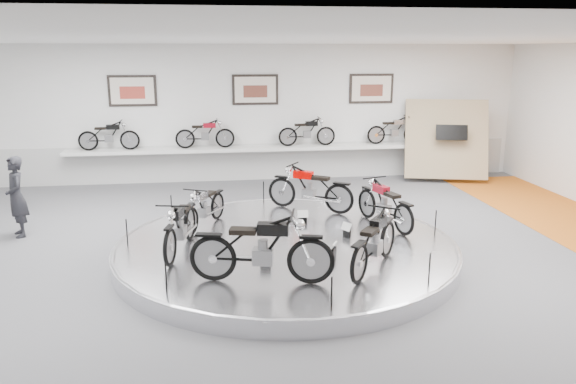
{
  "coord_description": "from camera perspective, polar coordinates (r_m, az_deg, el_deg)",
  "views": [
    {
      "loc": [
        -1.35,
        -9.64,
        3.8
      ],
      "look_at": [
        0.08,
        0.6,
        1.2
      ],
      "focal_mm": 35.0,
      "sensor_mm": 36.0,
      "label": 1
    }
  ],
  "objects": [
    {
      "name": "wall_back",
      "position": [
        16.79,
        -3.32,
        7.97
      ],
      "size": [
        16.0,
        0.0,
        16.0
      ],
      "primitive_type": "plane",
      "rotation": [
        1.57,
        0.0,
        0.0
      ],
      "color": "white",
      "rests_on": "floor"
    },
    {
      "name": "bike_d",
      "position": [
        10.14,
        -10.91,
        -3.37
      ],
      "size": [
        0.94,
        1.77,
        0.99
      ],
      "primitive_type": null,
      "rotation": [
        0.0,
        0.0,
        4.5
      ],
      "color": "black",
      "rests_on": "display_platform"
    },
    {
      "name": "platform_rim",
      "position": [
        10.63,
        -0.2,
        -5.26
      ],
      "size": [
        6.4,
        6.4,
        0.1
      ],
      "primitive_type": "torus",
      "color": "#B2B2BA",
      "rests_on": "display_platform"
    },
    {
      "name": "shelf_bike_a",
      "position": [
        16.75,
        -17.73,
        5.29
      ],
      "size": [
        1.22,
        0.43,
        0.73
      ],
      "primitive_type": null,
      "color": "black",
      "rests_on": "shelf"
    },
    {
      "name": "poster_right",
      "position": [
        17.32,
        8.47,
        10.35
      ],
      "size": [
        1.35,
        0.06,
        0.88
      ],
      "primitive_type": "cube",
      "color": "beige",
      "rests_on": "wall_back"
    },
    {
      "name": "floor",
      "position": [
        10.45,
        0.03,
        -7.2
      ],
      "size": [
        16.0,
        16.0,
        0.0
      ],
      "primitive_type": "plane",
      "color": "#505053",
      "rests_on": "ground"
    },
    {
      "name": "shelf",
      "position": [
        16.63,
        -3.19,
        4.43
      ],
      "size": [
        11.0,
        0.55,
        0.1
      ],
      "primitive_type": "cube",
      "color": "silver",
      "rests_on": "wall_back"
    },
    {
      "name": "shelf_bike_d",
      "position": [
        17.42,
        10.77,
        6.03
      ],
      "size": [
        1.22,
        0.43,
        0.73
      ],
      "primitive_type": null,
      "color": "#9E9DA1",
      "rests_on": "shelf"
    },
    {
      "name": "bike_f",
      "position": [
        9.29,
        8.78,
        -4.95
      ],
      "size": [
        1.46,
        1.68,
        0.98
      ],
      "primitive_type": null,
      "rotation": [
        0.0,
        0.0,
        7.22
      ],
      "color": "black",
      "rests_on": "display_platform"
    },
    {
      "name": "poster_center",
      "position": [
        16.69,
        -3.34,
        10.34
      ],
      "size": [
        1.35,
        0.06,
        0.88
      ],
      "primitive_type": "cube",
      "color": "beige",
      "rests_on": "wall_back"
    },
    {
      "name": "visitor",
      "position": [
        12.97,
        -25.87,
        -0.44
      ],
      "size": [
        0.64,
        0.74,
        1.7
      ],
      "primitive_type": "imported",
      "rotation": [
        0.0,
        0.0,
        -1.12
      ],
      "color": "black",
      "rests_on": "floor"
    },
    {
      "name": "display_platform",
      "position": [
        10.67,
        -0.2,
        -5.87
      ],
      "size": [
        6.4,
        6.4,
        0.3
      ],
      "primitive_type": "cylinder",
      "color": "silver",
      "rests_on": "floor"
    },
    {
      "name": "bike_a",
      "position": [
        11.6,
        9.81,
        -1.16
      ],
      "size": [
        1.04,
        1.73,
        0.96
      ],
      "primitive_type": null,
      "rotation": [
        0.0,
        0.0,
        1.87
      ],
      "color": "maroon",
      "rests_on": "display_platform"
    },
    {
      "name": "display_panel",
      "position": [
        17.39,
        15.77,
        5.18
      ],
      "size": [
        2.56,
        1.52,
        2.3
      ],
      "primitive_type": "cube",
      "rotation": [
        -0.35,
        0.0,
        -0.26
      ],
      "color": "#9E8364",
      "rests_on": "floor"
    },
    {
      "name": "shelf_bike_b",
      "position": [
        16.51,
        -8.43,
        5.69
      ],
      "size": [
        1.22,
        0.43,
        0.73
      ],
      "primitive_type": null,
      "color": "maroon",
      "rests_on": "shelf"
    },
    {
      "name": "poster_left",
      "position": [
        16.77,
        -15.53,
        9.88
      ],
      "size": [
        1.35,
        0.06,
        0.88
      ],
      "primitive_type": "cube",
      "color": "beige",
      "rests_on": "wall_back"
    },
    {
      "name": "bike_b",
      "position": [
        12.58,
        2.24,
        0.41
      ],
      "size": [
        1.81,
        1.49,
        1.04
      ],
      "primitive_type": null,
      "rotation": [
        0.0,
        0.0,
        2.56
      ],
      "color": "#CE0300",
      "rests_on": "display_platform"
    },
    {
      "name": "dado_band",
      "position": [
        16.98,
        -3.25,
        3.09
      ],
      "size": [
        15.68,
        0.04,
        1.1
      ],
      "primitive_type": "cube",
      "color": "#BCBCBA",
      "rests_on": "floor"
    },
    {
      "name": "bike_e",
      "position": [
        8.66,
        -2.71,
        -5.72
      ],
      "size": [
        2.01,
        1.08,
        1.13
      ],
      "primitive_type": null,
      "rotation": [
        0.0,
        0.0,
        6.06
      ],
      "color": "black",
      "rests_on": "display_platform"
    },
    {
      "name": "wall_front",
      "position": [
        3.47,
        17.15,
        -17.89
      ],
      "size": [
        16.0,
        0.0,
        16.0
      ],
      "primitive_type": "plane",
      "rotation": [
        -1.57,
        0.0,
        0.0
      ],
      "color": "white",
      "rests_on": "floor"
    },
    {
      "name": "bike_c",
      "position": [
        11.48,
        -8.49,
        -1.46
      ],
      "size": [
        1.15,
        1.59,
        0.89
      ],
      "primitive_type": null,
      "rotation": [
        0.0,
        0.0,
        4.25
      ],
      "color": "#9E9DA1",
      "rests_on": "display_platform"
    },
    {
      "name": "ceiling",
      "position": [
        9.73,
        0.03,
        15.31
      ],
      "size": [
        16.0,
        16.0,
        0.0
      ],
      "primitive_type": "plane",
      "rotation": [
        3.14,
        0.0,
        0.0
      ],
      "color": "white",
      "rests_on": "wall_back"
    },
    {
      "name": "shelf_bike_c",
      "position": [
        16.75,
        1.94,
        5.95
      ],
      "size": [
        1.22,
        0.43,
        0.73
      ],
      "primitive_type": null,
      "color": "black",
      "rests_on": "shelf"
    }
  ]
}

